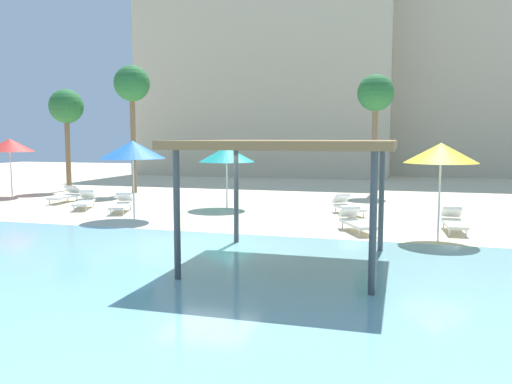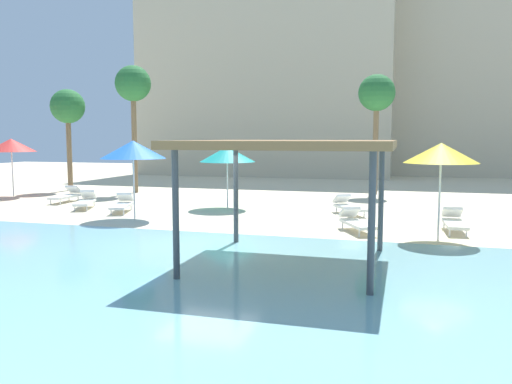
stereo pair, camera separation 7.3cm
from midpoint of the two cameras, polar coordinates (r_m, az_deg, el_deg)
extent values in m
plane|color=beige|center=(14.63, -5.35, -5.78)|extent=(80.00, 80.00, 0.00)
cube|color=#7AB7C1|center=(10.07, -16.40, -11.38)|extent=(44.00, 13.50, 0.04)
cylinder|color=#42474C|center=(14.48, -2.35, -0.37)|extent=(0.14, 0.14, 2.75)
cylinder|color=#42474C|center=(13.78, 13.55, -0.86)|extent=(0.14, 0.14, 2.75)
cylinder|color=#42474C|center=(10.81, -8.94, -2.64)|extent=(0.14, 0.14, 2.75)
cylinder|color=#42474C|center=(9.85, 12.61, -3.56)|extent=(0.14, 0.14, 2.75)
cube|color=olive|center=(11.95, 3.74, 5.30)|extent=(4.67, 4.67, 0.18)
cylinder|color=silver|center=(21.90, -3.34, 0.78)|extent=(0.06, 0.06, 1.96)
cone|color=teal|center=(21.81, -3.37, 4.20)|extent=(2.36, 2.36, 0.65)
cylinder|color=silver|center=(28.89, -25.53, 1.79)|extent=(0.06, 0.06, 2.28)
cone|color=red|center=(28.84, -25.66, 4.70)|extent=(2.39, 2.39, 0.66)
cylinder|color=silver|center=(19.47, -13.49, 0.35)|extent=(0.06, 0.06, 2.23)
cone|color=blue|center=(19.39, -13.60, 4.59)|extent=(2.38, 2.38, 0.66)
cylinder|color=silver|center=(15.93, 19.48, -1.02)|extent=(0.06, 0.06, 2.26)
cone|color=yellow|center=(15.82, 19.67, 4.10)|extent=(2.12, 2.12, 0.58)
cylinder|color=white|center=(24.61, -21.03, -1.08)|extent=(0.05, 0.05, 0.22)
cylinder|color=white|center=(24.87, -21.95, -1.04)|extent=(0.05, 0.05, 0.22)
cylinder|color=white|center=(25.81, -19.28, -0.70)|extent=(0.05, 0.05, 0.22)
cylinder|color=white|center=(26.07, -20.18, -0.67)|extent=(0.05, 0.05, 0.22)
cube|color=white|center=(25.32, -20.60, -0.51)|extent=(0.71, 1.83, 0.10)
cube|color=white|center=(25.91, -19.74, 0.28)|extent=(0.63, 0.54, 0.40)
cylinder|color=white|center=(16.11, 12.81, -4.41)|extent=(0.05, 0.05, 0.22)
cylinder|color=white|center=(15.92, 11.22, -4.50)|extent=(0.05, 0.05, 0.22)
cylinder|color=white|center=(17.41, 10.90, -3.59)|extent=(0.05, 0.05, 0.22)
cylinder|color=white|center=(17.24, 9.42, -3.65)|extent=(0.05, 0.05, 0.22)
cube|color=white|center=(16.64, 11.06, -3.48)|extent=(1.35, 1.88, 0.10)
cube|color=white|center=(17.28, 10.16, -2.18)|extent=(0.76, 0.72, 0.40)
cylinder|color=white|center=(22.06, -18.38, -1.76)|extent=(0.05, 0.05, 0.22)
cylinder|color=white|center=(22.17, -19.59, -1.77)|extent=(0.05, 0.05, 0.22)
cylinder|color=white|center=(23.46, -17.65, -1.29)|extent=(0.05, 0.05, 0.22)
cylinder|color=white|center=(23.56, -18.80, -1.30)|extent=(0.05, 0.05, 0.22)
cube|color=white|center=(22.79, -18.61, -1.12)|extent=(1.23, 1.89, 0.10)
cube|color=white|center=(23.48, -18.25, -0.23)|extent=(0.75, 0.70, 0.40)
cylinder|color=white|center=(16.84, 22.12, -4.25)|extent=(0.05, 0.05, 0.22)
cylinder|color=white|center=(16.77, 20.50, -4.23)|extent=(0.05, 0.05, 0.22)
cylinder|color=white|center=(18.25, 21.42, -3.46)|extent=(0.05, 0.05, 0.22)
cylinder|color=white|center=(18.18, 19.93, -3.43)|extent=(0.05, 0.05, 0.22)
cube|color=white|center=(17.48, 21.00, -3.31)|extent=(0.68, 1.83, 0.10)
cube|color=white|center=(18.17, 20.72, -2.08)|extent=(0.62, 0.54, 0.40)
cylinder|color=white|center=(19.86, 11.73, -2.42)|extent=(0.05, 0.05, 0.22)
cylinder|color=white|center=(19.64, 10.49, -2.49)|extent=(0.05, 0.05, 0.22)
cylinder|color=white|center=(21.13, 9.91, -1.88)|extent=(0.05, 0.05, 0.22)
cylinder|color=white|center=(20.92, 8.72, -1.93)|extent=(0.05, 0.05, 0.22)
cube|color=white|center=(20.36, 10.20, -1.73)|extent=(1.46, 1.85, 0.10)
cube|color=white|center=(20.99, 9.31, -0.72)|extent=(0.78, 0.75, 0.40)
cylinder|color=white|center=(20.55, -14.60, -2.20)|extent=(0.05, 0.05, 0.22)
cylinder|color=white|center=(20.66, -15.91, -2.20)|extent=(0.05, 0.05, 0.22)
cylinder|color=white|center=(21.95, -13.82, -1.67)|extent=(0.05, 0.05, 0.22)
cylinder|color=white|center=(22.05, -15.04, -1.67)|extent=(0.05, 0.05, 0.22)
cube|color=white|center=(21.28, -14.84, -1.50)|extent=(1.13, 1.90, 0.10)
cube|color=white|center=(21.96, -14.45, -0.53)|extent=(0.73, 0.67, 0.40)
cylinder|color=brown|center=(28.63, -13.49, 5.42)|extent=(0.28, 0.28, 5.51)
sphere|color=#286B33|center=(28.78, -13.65, 11.61)|extent=(1.90, 1.90, 1.90)
cylinder|color=brown|center=(27.84, 12.88, 4.85)|extent=(0.28, 0.28, 4.95)
sphere|color=#286B33|center=(27.93, 13.02, 10.65)|extent=(1.90, 1.90, 1.90)
cylinder|color=brown|center=(31.02, -20.15, 4.20)|extent=(0.28, 0.28, 4.38)
sphere|color=#286B33|center=(31.06, -20.33, 8.89)|extent=(1.90, 1.90, 1.90)
cube|color=beige|center=(43.93, 1.58, 12.43)|extent=(19.71, 10.54, 15.73)
cube|color=beige|center=(47.72, 24.33, 13.87)|extent=(23.74, 11.29, 19.82)
camera|label=1|loc=(0.04, -90.13, -0.01)|focal=36.15mm
camera|label=2|loc=(0.04, 89.87, 0.01)|focal=36.15mm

